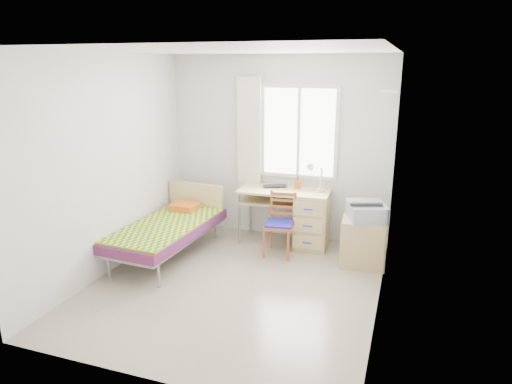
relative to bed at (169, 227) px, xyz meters
The scene contains 17 objects.
floor 1.31m from the bed, 25.42° to the right, with size 3.50×3.50×0.00m, color #BCAD93.
ceiling 2.55m from the bed, 25.42° to the right, with size 3.50×3.50×0.00m, color white.
wall_back 1.90m from the bed, 46.82° to the left, with size 3.20×3.20×0.00m, color silver.
wall_left 1.16m from the bed, 130.70° to the right, with size 3.50×3.50×0.00m, color silver.
wall_right 2.94m from the bed, 11.16° to the right, with size 3.50×3.50×0.00m, color silver.
window 2.20m from the bed, 39.58° to the left, with size 1.10×0.04×1.30m.
curtain 1.72m from the bed, 57.88° to the left, with size 0.35×0.05×1.70m, color beige.
floating_shelf 3.28m from the bed, 18.14° to the left, with size 0.20×0.32×0.03m, color white.
bed is the anchor object (origin of this frame).
desk 1.88m from the bed, 28.77° to the left, with size 1.28×0.64×0.78m.
chair 1.48m from the bed, 20.63° to the left, with size 0.41×0.41×0.85m.
cabinet 2.52m from the bed, 12.46° to the left, with size 0.59×0.53×0.60m.
printer 2.56m from the bed, 12.29° to the left, with size 0.58×0.62×0.22m.
laptop 1.57m from the bed, 39.28° to the left, with size 0.34×0.22×0.03m, color black.
pen_cup 1.85m from the bed, 34.83° to the left, with size 0.09×0.09×0.11m, color #CD5616.
task_lamp 2.06m from the bed, 26.34° to the left, with size 0.23×0.32×0.42m.
book 1.45m from the bed, 38.00° to the left, with size 0.18×0.24×0.02m, color gray.
Camera 1 is at (1.79, -4.45, 2.47)m, focal length 32.00 mm.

